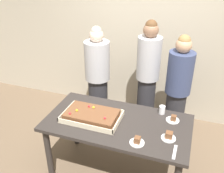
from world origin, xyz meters
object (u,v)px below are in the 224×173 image
object	(u,v)px
sheet_cake	(92,115)
person_green_shirt_behind	(98,78)
party_table	(117,129)
cake_server_utensil	(175,152)
plated_slice_near_right	(137,141)
plated_slice_far_left	(169,136)
person_serving_front	(177,90)
plated_slice_near_left	(173,119)
drink_cup_nearest	(162,110)
person_striped_tie_right	(147,77)

from	to	relation	value
sheet_cake	person_green_shirt_behind	distance (m)	0.98
party_table	cake_server_utensil	bearing A→B (deg)	-23.30
party_table	person_green_shirt_behind	xyz separation A→B (m)	(-0.60, 0.88, 0.13)
plated_slice_near_right	plated_slice_far_left	bearing A→B (deg)	31.99
sheet_cake	person_serving_front	xyz separation A→B (m)	(0.85, 0.94, -0.01)
cake_server_utensil	person_green_shirt_behind	world-z (taller)	person_green_shirt_behind
cake_server_utensil	plated_slice_far_left	bearing A→B (deg)	114.39
party_table	plated_slice_near_left	xyz separation A→B (m)	(0.59, 0.22, 0.13)
drink_cup_nearest	person_green_shirt_behind	world-z (taller)	person_green_shirt_behind
party_table	person_striped_tie_right	bearing A→B (deg)	83.68
plated_slice_near_right	party_table	bearing A→B (deg)	136.89
party_table	person_green_shirt_behind	distance (m)	1.08
party_table	plated_slice_near_right	xyz separation A→B (m)	(0.30, -0.28, 0.13)
plated_slice_near_left	plated_slice_near_right	xyz separation A→B (m)	(-0.29, -0.50, 0.00)
plated_slice_far_left	drink_cup_nearest	world-z (taller)	drink_cup_nearest
party_table	sheet_cake	xyz separation A→B (m)	(-0.29, -0.04, 0.15)
plated_slice_far_left	cake_server_utensil	xyz separation A→B (m)	(0.08, -0.19, -0.02)
party_table	sheet_cake	world-z (taller)	sheet_cake
person_striped_tie_right	drink_cup_nearest	bearing A→B (deg)	46.38
cake_server_utensil	person_green_shirt_behind	bearing A→B (deg)	137.36
plated_slice_near_left	plated_slice_near_right	bearing A→B (deg)	-119.75
plated_slice_far_left	person_green_shirt_behind	bearing A→B (deg)	140.33
drink_cup_nearest	person_serving_front	distance (m)	0.58
drink_cup_nearest	sheet_cake	bearing A→B (deg)	-153.38
party_table	person_striped_tie_right	distance (m)	1.05
person_green_shirt_behind	person_striped_tie_right	bearing A→B (deg)	82.43
cake_server_utensil	person_green_shirt_behind	distance (m)	1.73
person_serving_front	plated_slice_far_left	bearing A→B (deg)	43.90
party_table	plated_slice_far_left	bearing A→B (deg)	-9.89
person_striped_tie_right	person_serving_front	bearing A→B (deg)	95.03
person_green_shirt_behind	person_serving_front	bearing A→B (deg)	72.09
sheet_cake	cake_server_utensil	world-z (taller)	sheet_cake
plated_slice_near_right	person_serving_front	size ratio (longest dim) A/B	0.09
party_table	plated_slice_near_left	bearing A→B (deg)	20.68
cake_server_utensil	plated_slice_near_right	bearing A→B (deg)	178.76
party_table	plated_slice_near_left	world-z (taller)	plated_slice_near_left
plated_slice_near_left	person_striped_tie_right	bearing A→B (deg)	120.65
party_table	cake_server_utensil	size ratio (longest dim) A/B	8.13
party_table	plated_slice_far_left	size ratio (longest dim) A/B	10.83
drink_cup_nearest	person_green_shirt_behind	size ratio (longest dim) A/B	0.06
plated_slice_near_left	drink_cup_nearest	distance (m)	0.18
sheet_cake	drink_cup_nearest	bearing A→B (deg)	26.62
drink_cup_nearest	person_green_shirt_behind	distance (m)	1.18
party_table	person_striped_tie_right	xyz separation A→B (m)	(0.11, 1.02, 0.21)
plated_slice_near_left	person_serving_front	xyz separation A→B (m)	(-0.03, 0.67, 0.01)
party_table	plated_slice_far_left	xyz separation A→B (m)	(0.59, -0.10, 0.13)
plated_slice_far_left	person_striped_tie_right	size ratio (longest dim) A/B	0.09
plated_slice_near_left	party_table	bearing A→B (deg)	-159.32
person_striped_tie_right	person_green_shirt_behind	bearing A→B (deg)	-58.17
sheet_cake	party_table	bearing A→B (deg)	8.16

